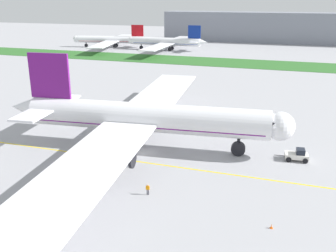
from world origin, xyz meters
TOP-DOWN VIEW (x-y plane):
  - ground_plane at (0.00, 0.00)m, footprint 600.00×600.00m
  - apron_taxi_line at (0.00, -3.79)m, footprint 280.00×0.36m
  - grass_median_strip at (0.00, 105.84)m, footprint 320.00×24.00m
  - airliner_foreground at (-1.21, 2.68)m, footprint 53.88×86.20m
  - pushback_tug at (26.54, 5.59)m, footprint 5.79×3.01m
  - ground_crew_wingwalker_port at (6.47, -14.16)m, footprint 0.57×0.30m
  - traffic_cone_near_nose at (23.95, -17.23)m, footprint 0.36×0.36m
  - parked_airliner_far_left at (-74.93, 138.16)m, footprint 43.47×71.11m
  - parked_airliner_far_centre at (-41.29, 135.73)m, footprint 43.88×70.28m
  - terminal_building at (5.15, 193.37)m, footprint 129.08×20.00m

SIDE VIEW (x-z plane):
  - ground_plane at x=0.00m, z-range 0.00..0.00m
  - apron_taxi_line at x=0.00m, z-range 0.00..0.01m
  - grass_median_strip at x=0.00m, z-range 0.00..0.10m
  - traffic_cone_near_nose at x=23.95m, z-range -0.01..0.57m
  - pushback_tug at x=26.54m, z-range -0.09..2.04m
  - ground_crew_wingwalker_port at x=6.47m, z-range 0.18..1.83m
  - parked_airliner_far_left at x=-74.93m, z-range -1.99..10.39m
  - parked_airliner_far_centre at x=-41.29m, z-range -2.12..11.07m
  - airliner_foreground at x=-1.21m, z-range -2.75..14.38m
  - terminal_building at x=5.15m, z-range 0.00..18.00m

